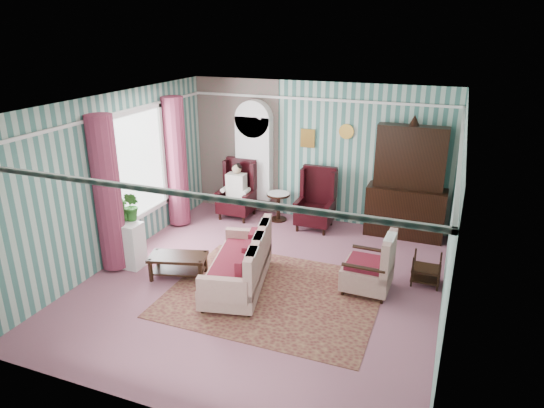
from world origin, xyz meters
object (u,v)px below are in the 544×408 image
at_px(sofa, 237,257).
at_px(coffee_table, 179,266).
at_px(dresser_hutch, 408,179).
at_px(plant_stand, 127,245).
at_px(wingback_right, 315,200).
at_px(seated_woman, 237,191).
at_px(round_side_table, 278,207).
at_px(bookcase, 254,164).
at_px(floral_armchair, 368,260).
at_px(wingback_left, 237,190).
at_px(nest_table, 426,269).

relative_size(sofa, coffee_table, 1.99).
distance_m(dresser_hutch, plant_stand, 5.31).
bearing_deg(wingback_right, seated_woman, 180.00).
distance_m(wingback_right, round_side_table, 0.92).
distance_m(seated_woman, coffee_table, 2.82).
relative_size(bookcase, sofa, 1.20).
height_order(bookcase, plant_stand, bookcase).
relative_size(bookcase, seated_woman, 1.90).
xyz_separation_m(bookcase, seated_woman, (-0.25, -0.39, -0.53)).
bearing_deg(seated_woman, bookcase, 57.34).
relative_size(wingback_right, round_side_table, 2.08).
relative_size(bookcase, coffee_table, 2.39).
xyz_separation_m(round_side_table, sofa, (0.38, -2.88, 0.24)).
height_order(dresser_hutch, round_side_table, dresser_hutch).
bearing_deg(floral_armchair, sofa, 110.03).
height_order(floral_armchair, coffee_table, floral_armchair).
distance_m(bookcase, sofa, 3.33).
distance_m(dresser_hutch, wingback_left, 3.55).
bearing_deg(seated_woman, plant_stand, -106.22).
xyz_separation_m(plant_stand, floral_armchair, (4.02, 0.66, 0.12)).
xyz_separation_m(dresser_hutch, wingback_left, (-3.50, -0.27, -0.55)).
distance_m(round_side_table, floral_armchair, 3.23).
height_order(dresser_hutch, nest_table, dresser_hutch).
distance_m(plant_stand, coffee_table, 1.05).
height_order(nest_table, floral_armchair, floral_armchair).
bearing_deg(plant_stand, nest_table, 13.84).
bearing_deg(wingback_left, floral_armchair, -33.00).
bearing_deg(bookcase, seated_woman, -122.66).
bearing_deg(dresser_hutch, plant_stand, -144.92).
height_order(wingback_right, floral_armchair, wingback_right).
xyz_separation_m(nest_table, coffee_table, (-3.84, -1.24, -0.07)).
height_order(seated_woman, round_side_table, seated_woman).
height_order(wingback_left, nest_table, wingback_left).
bearing_deg(round_side_table, plant_stand, -120.38).
relative_size(wingback_left, wingback_right, 1.00).
bearing_deg(round_side_table, dresser_hutch, 2.64).
xyz_separation_m(dresser_hutch, coffee_table, (-3.27, -3.06, -0.98)).
bearing_deg(seated_woman, wingback_right, 0.00).
relative_size(nest_table, sofa, 0.29).
height_order(dresser_hutch, wingback_left, dresser_hutch).
distance_m(floral_armchair, coffee_table, 3.09).
distance_m(dresser_hutch, seated_woman, 3.56).
xyz_separation_m(wingback_left, coffee_table, (0.23, -2.79, -0.43)).
bearing_deg(round_side_table, sofa, -82.54).
distance_m(seated_woman, plant_stand, 2.87).
relative_size(wingback_left, seated_woman, 1.06).
height_order(bookcase, floral_armchair, bookcase).
bearing_deg(sofa, wingback_right, -22.29).
xyz_separation_m(round_side_table, plant_stand, (-1.70, -2.90, 0.10)).
bearing_deg(wingback_left, wingback_right, 0.00).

